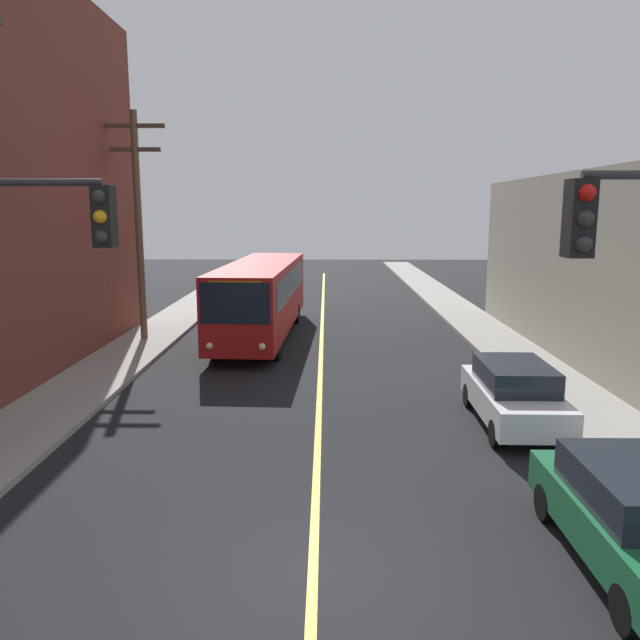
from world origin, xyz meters
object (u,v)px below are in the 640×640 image
(city_bus, at_px, (262,295))
(parked_car_white, at_px, (514,393))
(parked_car_green, at_px, (636,516))
(utility_pole_mid, at_px, (138,215))

(city_bus, relative_size, parked_car_white, 2.76)
(parked_car_green, distance_m, utility_pole_mid, 20.94)
(city_bus, height_order, utility_pole_mid, utility_pole_mid)
(parked_car_green, bearing_deg, parked_car_white, 89.47)
(parked_car_green, height_order, parked_car_white, same)
(utility_pole_mid, bearing_deg, city_bus, 13.15)
(parked_car_green, relative_size, parked_car_white, 0.99)
(parked_car_green, xyz_separation_m, utility_pole_mid, (-12.24, 16.43, 4.34))
(city_bus, bearing_deg, parked_car_white, -56.02)
(parked_car_green, xyz_separation_m, parked_car_white, (0.06, 6.42, 0.00))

